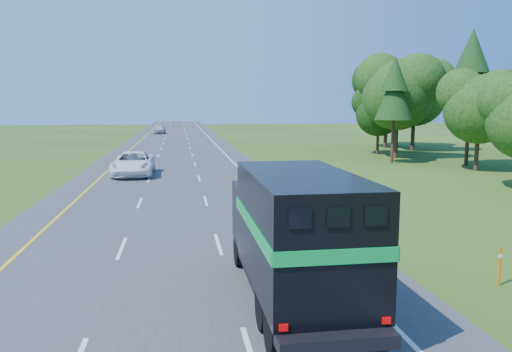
{
  "coord_description": "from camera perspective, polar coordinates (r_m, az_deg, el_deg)",
  "views": [
    {
      "loc": [
        0.38,
        1.13,
        5.38
      ],
      "look_at": [
        4.44,
        27.21,
        1.66
      ],
      "focal_mm": 35.0,
      "sensor_mm": 36.0,
      "label": 1
    }
  ],
  "objects": [
    {
      "name": "delineator",
      "position": [
        16.9,
        26.11,
        -9.12
      ],
      "size": [
        0.1,
        0.05,
        1.19
      ],
      "color": "orange",
      "rests_on": "ground"
    },
    {
      "name": "horse_truck",
      "position": [
        13.6,
        4.45,
        -6.43
      ],
      "size": [
        2.65,
        8.25,
        3.65
      ],
      "rotation": [
        0.0,
        0.0,
        -0.0
      ],
      "color": "black",
      "rests_on": "road"
    },
    {
      "name": "white_suv",
      "position": [
        39.79,
        -13.83,
        1.4
      ],
      "size": [
        3.07,
        6.59,
        1.82
      ],
      "primitive_type": "imported",
      "rotation": [
        0.0,
        0.0,
        -0.01
      ],
      "color": "white",
      "rests_on": "road"
    },
    {
      "name": "lane_markings",
      "position": [
        49.16,
        -9.24,
        1.68
      ],
      "size": [
        11.15,
        260.0,
        0.01
      ],
      "color": "yellow",
      "rests_on": "road"
    },
    {
      "name": "far_car",
      "position": [
        98.74,
        -10.93,
        5.25
      ],
      "size": [
        2.29,
        4.97,
        1.65
      ],
      "primitive_type": "imported",
      "rotation": [
        0.0,
        0.0,
        -0.07
      ],
      "color": "#B4B3BB",
      "rests_on": "road"
    },
    {
      "name": "road",
      "position": [
        49.16,
        -9.24,
        1.66
      ],
      "size": [
        15.0,
        260.0,
        0.04
      ],
      "primitive_type": "cube",
      "color": "#38383A",
      "rests_on": "ground"
    }
  ]
}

